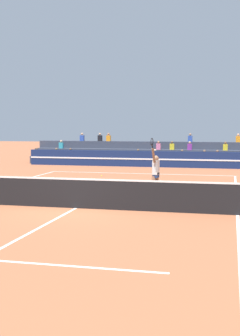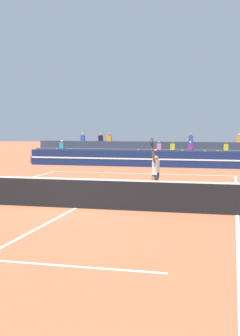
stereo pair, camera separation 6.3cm
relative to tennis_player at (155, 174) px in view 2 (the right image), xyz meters
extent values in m
plane|color=#AD603D|center=(-2.37, -2.75, -0.99)|extent=(120.00, 120.00, 0.00)
cube|color=white|center=(-2.37, 9.15, -0.98)|extent=(11.00, 0.10, 0.01)
cube|color=white|center=(3.13, -2.75, -0.98)|extent=(0.10, 23.80, 0.01)
cube|color=white|center=(-2.37, 3.67, -0.98)|extent=(8.25, 0.10, 0.01)
cube|color=white|center=(-2.37, -2.75, -0.98)|extent=(0.10, 12.85, 0.01)
cube|color=black|center=(-2.37, -2.75, -0.49)|extent=(11.90, 0.02, 1.00)
cube|color=white|center=(-2.37, -2.75, 0.04)|extent=(11.90, 0.04, 0.06)
cube|color=navy|center=(-2.37, 13.64, -0.44)|extent=(18.00, 0.24, 1.10)
cube|color=white|center=(-2.37, 13.51, -0.44)|extent=(18.00, 0.02, 0.10)
cube|color=#383D4C|center=(-2.37, 14.92, -0.71)|extent=(19.03, 0.95, 0.55)
cube|color=red|center=(1.95, 14.75, -0.22)|extent=(0.32, 0.22, 0.44)
sphere|color=brown|center=(1.95, 14.75, 0.10)|extent=(0.18, 0.18, 0.18)
cube|color=black|center=(-0.48, 14.75, -0.22)|extent=(0.32, 0.22, 0.44)
sphere|color=brown|center=(-0.48, 14.75, 0.10)|extent=(0.18, 0.18, 0.18)
cube|color=teal|center=(-3.62, 14.75, -0.22)|extent=(0.32, 0.22, 0.44)
sphere|color=brown|center=(-3.62, 14.75, 0.10)|extent=(0.18, 0.18, 0.18)
cube|color=#B2B2B7|center=(1.06, 14.75, -0.22)|extent=(0.32, 0.22, 0.44)
sphere|color=brown|center=(1.06, 14.75, 0.10)|extent=(0.18, 0.18, 0.18)
cube|color=#338C4C|center=(-11.44, 14.75, -0.22)|extent=(0.32, 0.22, 0.44)
sphere|color=brown|center=(-11.44, 14.75, 0.10)|extent=(0.18, 0.18, 0.18)
cube|color=#338C4C|center=(-9.86, 14.75, -0.22)|extent=(0.32, 0.22, 0.44)
sphere|color=brown|center=(-9.86, 14.75, 0.10)|extent=(0.18, 0.18, 0.18)
cube|color=#B2B2B7|center=(-2.40, 14.75, -0.22)|extent=(0.32, 0.22, 0.44)
sphere|color=beige|center=(-2.40, 14.75, 0.10)|extent=(0.18, 0.18, 0.18)
cube|color=black|center=(-8.75, 14.75, -0.22)|extent=(0.32, 0.22, 0.44)
sphere|color=brown|center=(-8.75, 14.75, 0.10)|extent=(0.18, 0.18, 0.18)
cube|color=#383D4C|center=(-2.37, 15.87, -0.44)|extent=(19.03, 0.95, 1.10)
cube|color=yellow|center=(2.47, 15.70, 0.33)|extent=(0.32, 0.22, 0.44)
sphere|color=brown|center=(2.47, 15.70, 0.65)|extent=(0.18, 0.18, 0.18)
cube|color=pink|center=(-2.30, 15.70, 0.33)|extent=(0.32, 0.22, 0.44)
sphere|color=#9E7051|center=(-2.30, 15.70, 0.65)|extent=(0.18, 0.18, 0.18)
cube|color=teal|center=(-9.84, 15.70, 0.33)|extent=(0.32, 0.22, 0.44)
sphere|color=tan|center=(-9.84, 15.70, 0.65)|extent=(0.18, 0.18, 0.18)
cube|color=yellow|center=(-1.31, 15.70, 0.33)|extent=(0.32, 0.22, 0.44)
sphere|color=brown|center=(-1.31, 15.70, 0.65)|extent=(0.18, 0.18, 0.18)
cube|color=purple|center=(-0.03, 15.70, 0.33)|extent=(0.32, 0.22, 0.44)
sphere|color=tan|center=(-0.03, 15.70, 0.65)|extent=(0.18, 0.18, 0.18)
cube|color=#383D4C|center=(-2.37, 16.82, -0.16)|extent=(19.03, 0.95, 1.65)
cube|color=#2D4CA5|center=(-0.09, 16.65, 0.88)|extent=(0.32, 0.22, 0.44)
sphere|color=#9E7051|center=(-0.09, 16.65, 1.20)|extent=(0.18, 0.18, 0.18)
cube|color=black|center=(-7.01, 16.65, 0.88)|extent=(0.32, 0.22, 0.44)
sphere|color=tan|center=(-7.01, 16.65, 1.20)|extent=(0.18, 0.18, 0.18)
cube|color=#2D4CA5|center=(-8.46, 16.65, 0.88)|extent=(0.32, 0.22, 0.44)
sphere|color=tan|center=(-8.46, 16.65, 1.20)|extent=(0.18, 0.18, 0.18)
cube|color=orange|center=(3.34, 16.65, 0.88)|extent=(0.32, 0.22, 0.44)
sphere|color=tan|center=(3.34, 16.65, 1.20)|extent=(0.18, 0.18, 0.18)
cube|color=orange|center=(-6.33, 16.65, 0.88)|extent=(0.32, 0.22, 0.44)
sphere|color=#9E7051|center=(-6.33, 16.65, 1.20)|extent=(0.18, 0.18, 0.18)
cylinder|color=#9E7051|center=(0.04, 0.12, -0.54)|extent=(0.14, 0.14, 0.90)
cylinder|color=#9E7051|center=(-0.07, -0.09, -0.54)|extent=(0.14, 0.14, 0.90)
cube|color=navy|center=(0.01, 0.02, -0.05)|extent=(0.24, 0.34, 0.20)
cube|color=silver|center=(0.01, 0.02, 0.25)|extent=(0.24, 0.38, 0.56)
sphere|color=#9E7051|center=(0.01, 0.02, 0.61)|extent=(0.22, 0.22, 0.22)
cube|color=white|center=(0.08, 0.11, -0.94)|extent=(0.27, 0.15, 0.09)
cube|color=white|center=(-0.03, -0.10, -0.94)|extent=(0.27, 0.15, 0.09)
cylinder|color=#9E7051|center=(0.04, 0.26, 0.19)|extent=(0.09, 0.09, 0.56)
cylinder|color=#9E7051|center=(-0.03, -0.32, 0.75)|extent=(0.13, 0.33, 0.59)
cylinder|color=black|center=(-0.05, -0.48, 1.11)|extent=(0.05, 0.12, 0.21)
torus|color=black|center=(-0.06, -0.55, 1.28)|extent=(0.08, 0.41, 0.41)
sphere|color=#C6DB33|center=(-4.25, 7.27, -0.95)|extent=(0.07, 0.07, 0.07)
camera|label=1|loc=(2.88, -18.12, 1.94)|focal=50.00mm
camera|label=2|loc=(2.95, -18.11, 1.94)|focal=50.00mm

